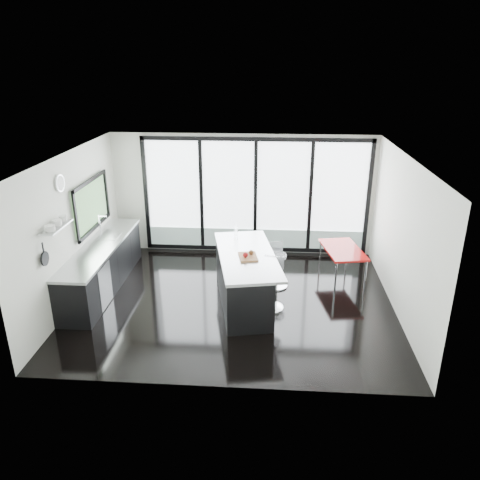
# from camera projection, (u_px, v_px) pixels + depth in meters

# --- Properties ---
(floor) EXTENTS (6.00, 5.00, 0.00)m
(floor) POSITION_uv_depth(u_px,v_px,m) (234.00, 301.00, 8.97)
(floor) COLOR black
(floor) RESTS_ON ground
(ceiling) EXTENTS (6.00, 5.00, 0.00)m
(ceiling) POSITION_uv_depth(u_px,v_px,m) (233.00, 156.00, 7.95)
(ceiling) COLOR white
(ceiling) RESTS_ON wall_back
(wall_back) EXTENTS (6.00, 0.09, 2.80)m
(wall_back) POSITION_uv_depth(u_px,v_px,m) (254.00, 201.00, 10.78)
(wall_back) COLOR silver
(wall_back) RESTS_ON ground
(wall_front) EXTENTS (6.00, 0.00, 2.80)m
(wall_front) POSITION_uv_depth(u_px,v_px,m) (217.00, 300.00, 6.14)
(wall_front) COLOR silver
(wall_front) RESTS_ON ground
(wall_left) EXTENTS (0.26, 5.00, 2.80)m
(wall_left) POSITION_uv_depth(u_px,v_px,m) (78.00, 216.00, 8.85)
(wall_left) COLOR silver
(wall_left) RESTS_ON ground
(wall_right) EXTENTS (0.00, 5.00, 2.80)m
(wall_right) POSITION_uv_depth(u_px,v_px,m) (402.00, 237.00, 8.26)
(wall_right) COLOR silver
(wall_right) RESTS_ON ground
(counter_cabinets) EXTENTS (0.69, 3.24, 1.36)m
(counter_cabinets) POSITION_uv_depth(u_px,v_px,m) (102.00, 266.00, 9.35)
(counter_cabinets) COLOR black
(counter_cabinets) RESTS_ON floor
(island) EXTENTS (1.46, 2.56, 1.28)m
(island) POSITION_uv_depth(u_px,v_px,m) (243.00, 278.00, 8.79)
(island) COLOR black
(island) RESTS_ON floor
(bar_stool_near) EXTENTS (0.60, 0.60, 0.77)m
(bar_stool_near) POSITION_uv_depth(u_px,v_px,m) (271.00, 290.00, 8.58)
(bar_stool_near) COLOR silver
(bar_stool_near) RESTS_ON floor
(bar_stool_far) EXTENTS (0.57, 0.57, 0.71)m
(bar_stool_far) POSITION_uv_depth(u_px,v_px,m) (277.00, 270.00, 9.42)
(bar_stool_far) COLOR silver
(bar_stool_far) RESTS_ON floor
(red_table) EXTENTS (0.93, 1.36, 0.67)m
(red_table) POSITION_uv_depth(u_px,v_px,m) (342.00, 263.00, 9.80)
(red_table) COLOR #A50F0E
(red_table) RESTS_ON floor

